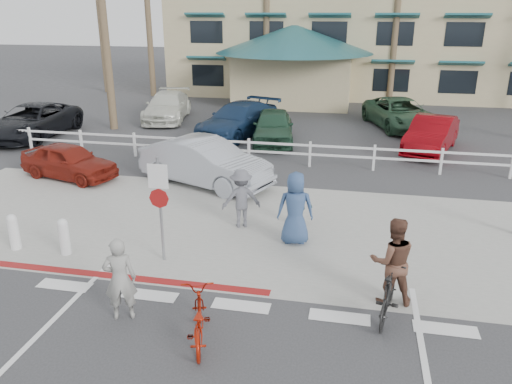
% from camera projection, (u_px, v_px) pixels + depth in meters
% --- Properties ---
extents(ground, '(140.00, 140.00, 0.00)m').
position_uv_depth(ground, '(234.00, 323.00, 9.69)').
color(ground, '#333335').
extents(sidewalk_plaza, '(22.00, 7.00, 0.01)m').
position_uv_depth(sidewalk_plaza, '(273.00, 229.00, 13.82)').
color(sidewalk_plaza, gray).
rests_on(sidewalk_plaza, ground).
extents(cross_street, '(40.00, 5.00, 0.01)m').
position_uv_depth(cross_street, '(292.00, 183.00, 17.50)').
color(cross_street, '#333335').
rests_on(cross_street, ground).
extents(parking_lot, '(50.00, 16.00, 0.01)m').
position_uv_depth(parking_lot, '(316.00, 125.00, 26.23)').
color(parking_lot, '#333335').
rests_on(parking_lot, ground).
extents(curb_red, '(7.00, 0.25, 0.02)m').
position_uv_depth(curb_red, '(119.00, 277.00, 11.35)').
color(curb_red, maroon).
rests_on(curb_red, ground).
extents(rail_fence, '(29.40, 0.16, 1.00)m').
position_uv_depth(rail_fence, '(313.00, 154.00, 19.07)').
color(rail_fence, silver).
rests_on(rail_fence, ground).
extents(building, '(28.00, 16.00, 11.30)m').
position_uv_depth(building, '(364.00, 10.00, 35.85)').
color(building, '#C6B588').
rests_on(building, ground).
extents(sign_post, '(0.50, 0.10, 2.90)m').
position_uv_depth(sign_post, '(160.00, 204.00, 11.64)').
color(sign_post, gray).
rests_on(sign_post, ground).
extents(bollard_0, '(0.26, 0.26, 0.95)m').
position_uv_depth(bollard_0, '(64.00, 237.00, 12.27)').
color(bollard_0, silver).
rests_on(bollard_0, ground).
extents(bollard_1, '(0.26, 0.26, 0.95)m').
position_uv_depth(bollard_1, '(14.00, 232.00, 12.53)').
color(bollard_1, silver).
rests_on(bollard_1, ground).
extents(palm_10, '(4.00, 4.00, 12.00)m').
position_uv_depth(palm_10, '(102.00, 3.00, 23.28)').
color(palm_10, '#183815').
rests_on(palm_10, ground).
extents(bike_red, '(1.10, 1.86, 0.92)m').
position_uv_depth(bike_red, '(198.00, 318.00, 9.05)').
color(bike_red, maroon).
rests_on(bike_red, ground).
extents(rider_red, '(0.73, 0.61, 1.72)m').
position_uv_depth(rider_red, '(120.00, 279.00, 9.59)').
color(rider_red, gray).
rests_on(rider_red, ground).
extents(bike_black, '(0.83, 1.80, 1.04)m').
position_uv_depth(bike_black, '(388.00, 294.00, 9.71)').
color(bike_black, black).
rests_on(bike_black, ground).
extents(rider_black, '(1.03, 0.86, 1.89)m').
position_uv_depth(rider_black, '(392.00, 261.00, 10.09)').
color(rider_black, brown).
rests_on(rider_black, ground).
extents(pedestrian_a, '(1.22, 0.96, 1.66)m').
position_uv_depth(pedestrian_a, '(241.00, 198.00, 13.73)').
color(pedestrian_a, '#5A5B62').
rests_on(pedestrian_a, ground).
extents(pedestrian_child, '(0.80, 0.50, 1.26)m').
position_uv_depth(pedestrian_child, '(300.00, 205.00, 13.84)').
color(pedestrian_child, '#174B4E').
rests_on(pedestrian_child, ground).
extents(pedestrian_b, '(1.02, 0.75, 1.92)m').
position_uv_depth(pedestrian_b, '(295.00, 208.00, 12.72)').
color(pedestrian_b, navy).
rests_on(pedestrian_b, ground).
extents(car_white_sedan, '(5.09, 3.36, 1.58)m').
position_uv_depth(car_white_sedan, '(205.00, 162.00, 17.09)').
color(car_white_sedan, '#989DA8').
rests_on(car_white_sedan, ground).
extents(car_red_compact, '(3.94, 2.36, 1.26)m').
position_uv_depth(car_red_compact, '(69.00, 161.00, 17.82)').
color(car_red_compact, maroon).
rests_on(car_red_compact, ground).
extents(lot_car_0, '(2.69, 5.61, 1.54)m').
position_uv_depth(lot_car_0, '(32.00, 121.00, 23.44)').
color(lot_car_0, black).
rests_on(lot_car_0, ground).
extents(lot_car_1, '(3.79, 5.75, 1.55)m').
position_uv_depth(lot_car_1, '(238.00, 120.00, 23.69)').
color(lot_car_1, '#142A4B').
rests_on(lot_car_1, ground).
extents(lot_car_2, '(2.40, 4.60, 1.49)m').
position_uv_depth(lot_car_2, '(273.00, 126.00, 22.55)').
color(lot_car_2, '#20432F').
rests_on(lot_car_2, ground).
extents(lot_car_3, '(2.86, 4.73, 1.47)m').
position_uv_depth(lot_car_3, '(431.00, 134.00, 21.12)').
color(lot_car_3, '#6D0208').
rests_on(lot_car_3, ground).
extents(lot_car_4, '(2.92, 5.35, 1.47)m').
position_uv_depth(lot_car_4, '(167.00, 106.00, 27.15)').
color(lot_car_4, silver).
rests_on(lot_car_4, ground).
extents(lot_car_5, '(4.07, 5.88, 1.49)m').
position_uv_depth(lot_car_5, '(400.00, 114.00, 25.23)').
color(lot_car_5, '#2A4D34').
rests_on(lot_car_5, ground).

